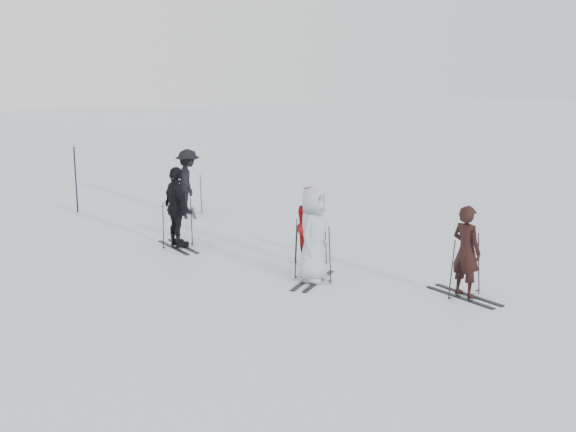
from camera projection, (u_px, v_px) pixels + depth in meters
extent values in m
plane|color=silver|center=(304.00, 268.00, 16.35)|extent=(120.00, 120.00, 0.00)
imported|color=black|center=(466.00, 252.00, 14.14)|extent=(0.58, 0.75, 1.82)
imported|color=maroon|center=(311.00, 226.00, 16.51)|extent=(0.91, 1.03, 1.77)
imported|color=#A9AEB3|center=(313.00, 235.00, 15.14)|extent=(1.14, 1.14, 2.00)
imported|color=black|center=(177.00, 208.00, 17.94)|extent=(0.73, 1.26, 2.01)
imported|color=black|center=(188.00, 182.00, 22.02)|extent=(0.95, 1.38, 1.95)
cylinder|color=black|center=(76.00, 180.00, 22.19)|extent=(0.05, 0.05, 2.04)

